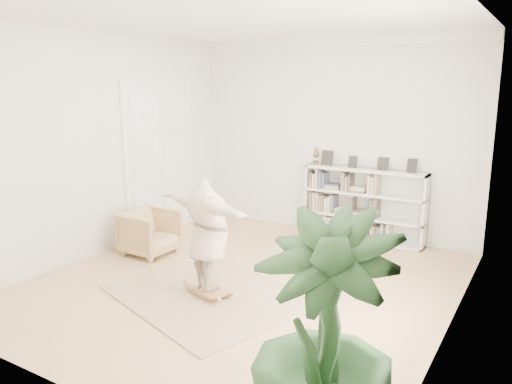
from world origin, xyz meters
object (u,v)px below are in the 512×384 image
rocker_board (209,291)px  person (208,232)px  houseplant (323,340)px  armchair (150,233)px  bookshelf (363,205)px

rocker_board → person: bearing=98.4°
person → houseplant: bearing=160.0°
armchair → person: bearing=-114.1°
bookshelf → person: 3.58m
bookshelf → houseplant: (1.56, -5.37, 0.31)m
bookshelf → houseplant: houseplant is taller
houseplant → bookshelf: bearing=106.2°
armchair → houseplant: (4.31, -2.78, 0.58)m
armchair → rocker_board: bearing=-114.1°
armchair → person: size_ratio=0.44×
bookshelf → rocker_board: size_ratio=3.49×
person → houseplant: (2.46, -1.91, 0.06)m
person → rocker_board: bearing=98.4°
armchair → houseplant: bearing=-121.8°
armchair → rocker_board: armchair is taller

